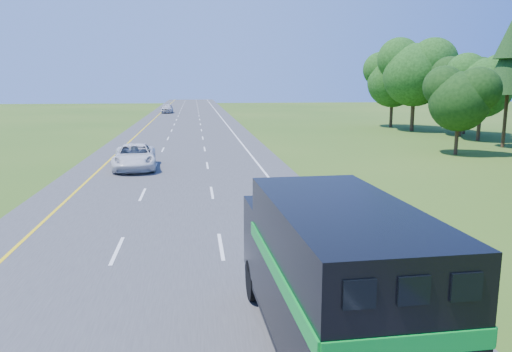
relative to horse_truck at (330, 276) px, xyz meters
The scene contains 5 objects.
road 38.03m from the horse_truck, 95.55° to the left, with size 15.00×260.00×0.04m, color #38383A.
lane_markings 38.02m from the horse_truck, 95.55° to the left, with size 11.15×260.00×0.01m.
horse_truck is the anchor object (origin of this frame).
white_suv 25.98m from the horse_truck, 105.19° to the left, with size 2.78×6.03×1.68m, color silver.
far_car 89.53m from the horse_truck, 95.04° to the left, with size 2.10×5.23×1.78m, color silver.
Camera 1 is at (0.98, 2.75, 5.86)m, focal length 35.00 mm.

